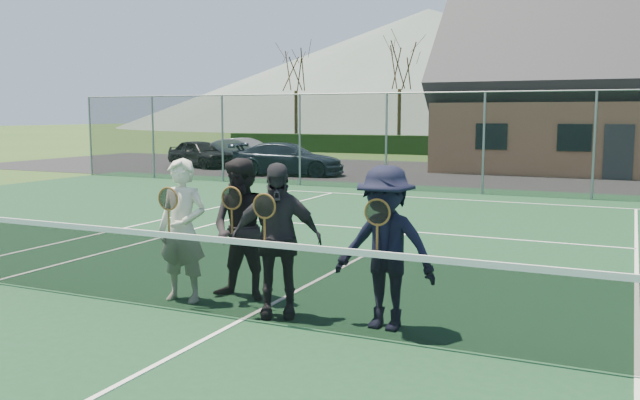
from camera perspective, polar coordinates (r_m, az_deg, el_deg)
The scene contains 19 objects.
ground at distance 26.86m, azimuth 16.24°, elevation 1.92°, with size 220.00×220.00×0.00m, color #2D4B1B.
court_surface at distance 7.94m, azimuth -6.51°, elevation -10.06°, with size 30.00×30.00×0.02m, color #14381E.
tarmac_carpark at distance 27.74m, azimuth 8.04°, elevation 2.31°, with size 40.00×12.00×0.01m, color black.
hedge_row at distance 38.71m, azimuth 18.96°, elevation 4.19°, with size 40.00×1.20×1.10m, color black.
hill_west at distance 105.73m, azimuth 9.03°, elevation 10.78°, with size 110.00×110.00×18.00m, color slate.
car_a at distance 30.56m, azimuth -10.02°, elevation 3.88°, with size 1.46×3.62×1.23m, color black.
car_b at distance 30.21m, azimuth -6.36°, elevation 3.96°, with size 1.37×3.92×1.29m, color gray.
car_c at distance 26.14m, azimuth -2.73°, elevation 3.45°, with size 1.77×4.35×1.26m, color #182231.
court_markings at distance 7.94m, azimuth -6.51°, elevation -9.96°, with size 11.03×23.83×0.01m.
tennis_net at distance 7.80m, azimuth -6.57°, elevation -6.35°, with size 11.68×0.08×1.10m.
perimeter_fence at distance 20.37m, azimuth 13.62°, elevation 4.69°, with size 30.07×0.07×3.02m.
clubhouse at distance 30.50m, azimuth 25.23°, elevation 9.64°, with size 15.60×8.20×7.70m.
tree_a at distance 44.36m, azimuth -2.05°, elevation 11.70°, with size 3.20×3.20×7.77m.
tree_b at distance 41.68m, azimuth 6.76°, elevation 11.94°, with size 3.20×3.20×7.77m.
tree_c at distance 39.66m, azimuth 22.37°, elevation 11.69°, with size 3.20×3.20×7.77m.
player_a at distance 8.65m, azimuth -11.51°, elevation -2.51°, with size 0.69×0.53×1.80m.
player_b at distance 8.60m, azimuth -6.45°, elevation -2.48°, with size 0.90×0.72×1.80m.
player_c at distance 7.86m, azimuth -3.71°, elevation -3.37°, with size 1.14×0.84×1.80m.
player_d at distance 7.41m, azimuth 5.53°, elevation -4.04°, with size 1.20×0.74×1.80m.
Camera 1 is at (3.97, -6.46, 2.37)m, focal length 38.00 mm.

